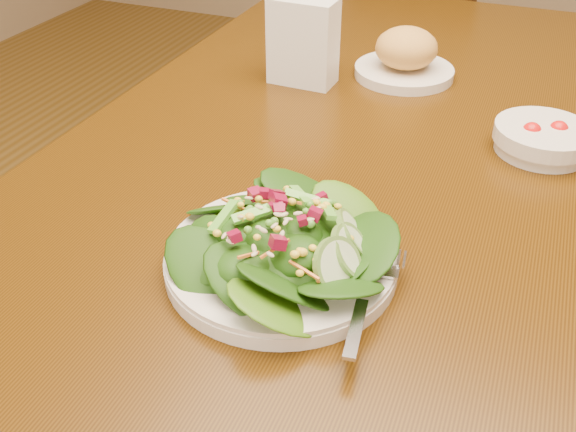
% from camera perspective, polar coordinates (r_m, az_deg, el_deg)
% --- Properties ---
extents(dining_table, '(0.90, 1.40, 0.75)m').
position_cam_1_polar(dining_table, '(1.04, 8.92, 2.75)').
color(dining_table, '#442706').
rests_on(dining_table, ground_plane).
extents(chair_far, '(0.56, 0.56, 0.94)m').
position_cam_1_polar(chair_far, '(2.13, 12.26, 15.03)').
color(chair_far, black).
rests_on(chair_far, ground_plane).
extents(salad_plate, '(0.26, 0.25, 0.07)m').
position_cam_1_polar(salad_plate, '(0.68, 0.07, -2.93)').
color(salad_plate, silver).
rests_on(salad_plate, dining_table).
extents(bread_plate, '(0.17, 0.17, 0.09)m').
position_cam_1_polar(bread_plate, '(1.16, 10.40, 13.72)').
color(bread_plate, silver).
rests_on(bread_plate, dining_table).
extents(tomato_bowl, '(0.14, 0.14, 0.04)m').
position_cam_1_polar(tomato_bowl, '(0.97, 21.72, 6.40)').
color(tomato_bowl, silver).
rests_on(tomato_bowl, dining_table).
extents(napkin_holder, '(0.11, 0.06, 0.14)m').
position_cam_1_polar(napkin_holder, '(1.11, 1.35, 15.43)').
color(napkin_holder, white).
rests_on(napkin_holder, dining_table).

